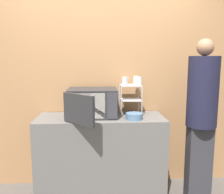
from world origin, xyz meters
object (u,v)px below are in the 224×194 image
(glass_front_left, at_px, (125,81))
(person, at_px, (202,112))
(dish_rack, at_px, (131,93))
(glass_back_right, at_px, (136,80))
(microwave, at_px, (92,103))
(bowl, at_px, (134,116))
(glass_front_right, at_px, (139,81))

(glass_front_left, bearing_deg, person, -15.83)
(dish_rack, distance_m, glass_back_right, 0.18)
(microwave, height_order, bowl, microwave)
(microwave, height_order, glass_back_right, glass_back_right)
(glass_front_left, distance_m, glass_front_right, 0.16)
(person, bearing_deg, glass_front_left, 164.17)
(glass_front_right, bearing_deg, person, -19.81)
(microwave, xyz_separation_m, dish_rack, (0.45, 0.10, 0.09))
(bowl, bearing_deg, person, -5.02)
(bowl, xyz_separation_m, person, (0.72, -0.06, 0.05))
(glass_front_left, height_order, glass_back_right, same)
(glass_front_right, relative_size, bowl, 0.53)
(dish_rack, relative_size, person, 0.20)
(glass_front_left, relative_size, glass_front_right, 1.00)
(glass_front_right, height_order, person, person)
(dish_rack, relative_size, glass_front_right, 3.58)
(glass_back_right, relative_size, person, 0.05)
(microwave, distance_m, glass_front_right, 0.59)
(dish_rack, distance_m, glass_front_right, 0.18)
(dish_rack, bearing_deg, glass_front_left, -137.20)
(glass_front_right, xyz_separation_m, person, (0.65, -0.23, -0.31))
(microwave, xyz_separation_m, glass_front_left, (0.37, 0.03, 0.24))
(bowl, bearing_deg, microwave, 163.18)
(microwave, distance_m, dish_rack, 0.47)
(glass_front_right, distance_m, bowl, 0.41)
(dish_rack, bearing_deg, bowl, -87.32)
(bowl, bearing_deg, glass_front_right, 66.57)
(glass_front_right, height_order, bowl, glass_front_right)
(glass_back_right, bearing_deg, dish_rack, -139.31)
(microwave, bearing_deg, glass_front_left, 4.00)
(microwave, height_order, person, person)
(microwave, bearing_deg, glass_front_right, 3.26)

